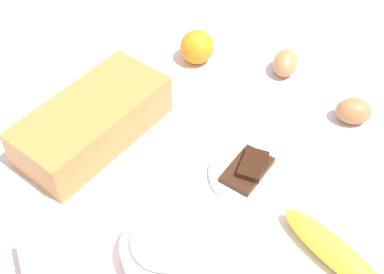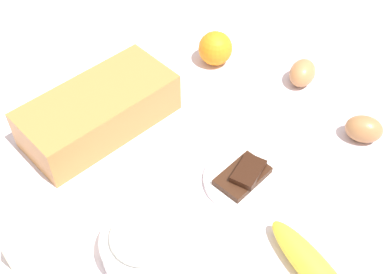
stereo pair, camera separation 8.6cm
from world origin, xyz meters
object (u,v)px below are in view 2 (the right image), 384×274
banana (315,270)px  loaf_pan (99,110)px  chocolate_plate (243,178)px  flour_bowl (145,242)px  butter_block (39,236)px  egg_beside_bowl (364,129)px  orange_fruit (215,48)px  egg_near_butter (302,73)px

banana → loaf_pan: bearing=107.1°
chocolate_plate → flour_bowl: bearing=-170.5°
butter_block → chocolate_plate: butter_block is taller
butter_block → egg_beside_bowl: 0.58m
orange_fruit → chocolate_plate: 0.32m
egg_beside_bowl → chocolate_plate: 0.24m
egg_beside_bowl → chocolate_plate: (-0.24, 0.03, -0.01)m
flour_bowl → chocolate_plate: (0.20, 0.03, -0.02)m
flour_bowl → banana: flour_bowl is taller
orange_fruit → egg_near_butter: orange_fruit is taller
orange_fruit → egg_beside_bowl: size_ratio=1.06×
flour_bowl → butter_block: size_ratio=1.45×
loaf_pan → orange_fruit: 0.29m
orange_fruit → butter_block: bearing=-153.6°
butter_block → loaf_pan: bearing=45.2°
egg_beside_bowl → chocolate_plate: size_ratio=0.51×
flour_bowl → banana: bearing=-40.4°
orange_fruit → flour_bowl: bearing=-136.1°
butter_block → flour_bowl: bearing=-36.0°
banana → chocolate_plate: (0.01, 0.19, -0.01)m
flour_bowl → banana: size_ratio=0.69×
flour_bowl → chocolate_plate: size_ratio=1.01×
banana → egg_beside_bowl: egg_beside_bowl is taller
egg_near_butter → egg_beside_bowl: size_ratio=1.01×
chocolate_plate → loaf_pan: bearing=121.3°
flour_bowl → egg_near_butter: flour_bowl is taller
banana → egg_beside_bowl: 0.30m
butter_block → egg_beside_bowl: (0.57, -0.09, -0.01)m
banana → egg_near_butter: egg_near_butter is taller
flour_bowl → loaf_pan: bearing=78.9°
egg_beside_bowl → orange_fruit: bearing=108.4°
butter_block → banana: bearing=-38.7°
flour_bowl → orange_fruit: orange_fruit is taller
chocolate_plate → egg_near_butter: bearing=30.4°
banana → egg_near_butter: (0.26, 0.34, 0.00)m
orange_fruit → egg_near_butter: size_ratio=1.05×
loaf_pan → flour_bowl: 0.28m
banana → butter_block: 0.41m
loaf_pan → egg_beside_bowl: (0.39, -0.27, -0.02)m
chocolate_plate → egg_beside_bowl: bearing=-7.4°
butter_block → egg_near_butter: (0.58, 0.08, -0.01)m
egg_beside_bowl → butter_block: bearing=171.0°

